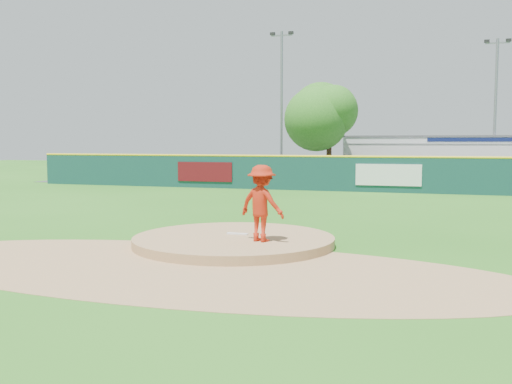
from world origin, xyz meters
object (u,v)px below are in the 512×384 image
(playground_slide, at_px, (161,170))
(light_pole_left, at_px, (281,99))
(deciduous_tree, at_px, (329,117))
(van, at_px, (367,173))
(pool_building_grp, at_px, (448,157))
(light_pole_right, at_px, (495,103))
(pitcher, at_px, (262,203))

(playground_slide, height_order, light_pole_left, light_pole_left)
(deciduous_tree, distance_m, light_pole_left, 4.72)
(deciduous_tree, bearing_deg, van, -20.93)
(van, height_order, light_pole_left, light_pole_left)
(pool_building_grp, xyz_separation_m, light_pole_right, (3.00, -2.99, 3.88))
(pool_building_grp, distance_m, light_pole_left, 13.72)
(light_pole_right, bearing_deg, pool_building_grp, 135.05)
(playground_slide, height_order, deciduous_tree, deciduous_tree)
(pool_building_grp, height_order, light_pole_left, light_pole_left)
(pitcher, distance_m, van, 24.45)
(pitcher, height_order, van, pitcher)
(pitcher, relative_size, van, 0.36)
(pitcher, xyz_separation_m, van, (-0.16, 24.45, -0.46))
(pitcher, height_order, deciduous_tree, deciduous_tree)
(playground_slide, xyz_separation_m, deciduous_tree, (12.51, 1.04, 3.81))
(van, bearing_deg, light_pole_right, -71.17)
(pitcher, bearing_deg, deciduous_tree, -65.47)
(van, bearing_deg, playground_slide, 77.00)
(van, bearing_deg, pitcher, 167.49)
(pool_building_grp, height_order, playground_slide, pool_building_grp)
(deciduous_tree, bearing_deg, pool_building_grp, 41.16)
(playground_slide, bearing_deg, deciduous_tree, 4.76)
(pitcher, distance_m, pool_building_grp, 32.90)
(playground_slide, distance_m, deciduous_tree, 13.12)
(pitcher, distance_m, deciduous_tree, 25.90)
(van, distance_m, deciduous_tree, 4.82)
(van, bearing_deg, light_pole_left, 52.80)
(pitcher, relative_size, deciduous_tree, 0.27)
(deciduous_tree, bearing_deg, pitcher, -83.38)
(pitcher, bearing_deg, light_pole_right, -87.33)
(van, distance_m, playground_slide, 15.31)
(deciduous_tree, bearing_deg, light_pole_right, 19.98)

